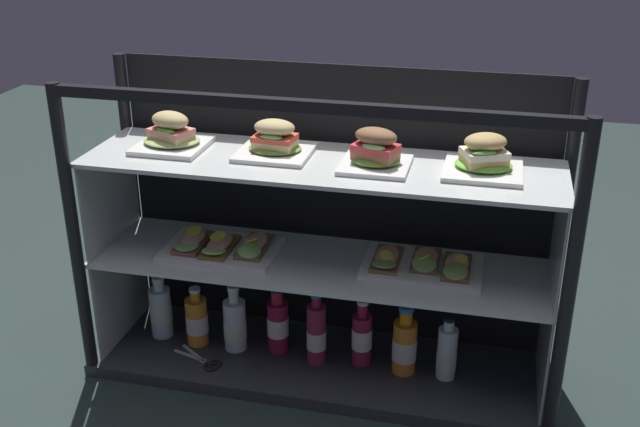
# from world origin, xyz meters

# --- Properties ---
(ground_plane) EXTENTS (6.00, 6.00, 0.02)m
(ground_plane) POSITION_xyz_m (0.00, 0.00, -0.01)
(ground_plane) COLOR #263430
(ground_plane) RESTS_ON ground
(case_base_deck) EXTENTS (1.39, 0.41, 0.04)m
(case_base_deck) POSITION_xyz_m (0.00, 0.00, 0.02)
(case_base_deck) COLOR #303237
(case_base_deck) RESTS_ON ground
(case_frame) EXTENTS (1.39, 0.41, 0.92)m
(case_frame) POSITION_xyz_m (0.00, 0.11, 0.50)
(case_frame) COLOR black
(case_frame) RESTS_ON ground
(riser_lower_tier) EXTENTS (1.32, 0.33, 0.33)m
(riser_lower_tier) POSITION_xyz_m (0.00, 0.00, 0.20)
(riser_lower_tier) COLOR silver
(riser_lower_tier) RESTS_ON case_base_deck
(shelf_lower_glass) EXTENTS (1.33, 0.35, 0.01)m
(shelf_lower_glass) POSITION_xyz_m (0.00, 0.00, 0.37)
(shelf_lower_glass) COLOR silver
(shelf_lower_glass) RESTS_ON riser_lower_tier
(riser_upper_tier) EXTENTS (1.32, 0.33, 0.30)m
(riser_upper_tier) POSITION_xyz_m (0.00, 0.00, 0.53)
(riser_upper_tier) COLOR silver
(riser_upper_tier) RESTS_ON shelf_lower_glass
(shelf_upper_glass) EXTENTS (1.33, 0.35, 0.01)m
(shelf_upper_glass) POSITION_xyz_m (0.00, 0.00, 0.68)
(shelf_upper_glass) COLOR silver
(shelf_upper_glass) RESTS_ON riser_upper_tier
(plated_roll_sandwich_far_right) EXTENTS (0.20, 0.20, 0.11)m
(plated_roll_sandwich_far_right) POSITION_xyz_m (-0.44, 0.01, 0.73)
(plated_roll_sandwich_far_right) COLOR white
(plated_roll_sandwich_far_right) RESTS_ON shelf_upper_glass
(plated_roll_sandwich_near_left_corner) EXTENTS (0.20, 0.20, 0.10)m
(plated_roll_sandwich_near_left_corner) POSITION_xyz_m (-0.14, 0.03, 0.72)
(plated_roll_sandwich_near_left_corner) COLOR white
(plated_roll_sandwich_near_left_corner) RESTS_ON shelf_upper_glass
(plated_roll_sandwich_mid_left) EXTENTS (0.18, 0.18, 0.11)m
(plated_roll_sandwich_mid_left) POSITION_xyz_m (0.16, -0.01, 0.73)
(plated_roll_sandwich_mid_left) COLOR white
(plated_roll_sandwich_mid_left) RESTS_ON shelf_upper_glass
(plated_roll_sandwich_near_right_corner) EXTENTS (0.21, 0.21, 0.11)m
(plated_roll_sandwich_near_right_corner) POSITION_xyz_m (0.44, 0.02, 0.73)
(plated_roll_sandwich_near_right_corner) COLOR white
(plated_roll_sandwich_near_right_corner) RESTS_ON shelf_upper_glass
(open_sandwich_tray_center) EXTENTS (0.34, 0.22, 0.06)m
(open_sandwich_tray_center) POSITION_xyz_m (-0.30, -0.01, 0.40)
(open_sandwich_tray_center) COLOR white
(open_sandwich_tray_center) RESTS_ON shelf_lower_glass
(open_sandwich_tray_left_of_center) EXTENTS (0.34, 0.22, 0.06)m
(open_sandwich_tray_left_of_center) POSITION_xyz_m (0.30, 0.02, 0.40)
(open_sandwich_tray_left_of_center) COLOR white
(open_sandwich_tray_left_of_center) RESTS_ON shelf_lower_glass
(juice_bottle_back_left) EXTENTS (0.07, 0.07, 0.21)m
(juice_bottle_back_left) POSITION_xyz_m (-0.53, 0.02, 0.13)
(juice_bottle_back_left) COLOR white
(juice_bottle_back_left) RESTS_ON case_base_deck
(juice_bottle_back_center) EXTENTS (0.07, 0.07, 0.20)m
(juice_bottle_back_center) POSITION_xyz_m (-0.40, -0.00, 0.12)
(juice_bottle_back_center) COLOR orange
(juice_bottle_back_center) RESTS_ON case_base_deck
(juice_bottle_front_left_end) EXTENTS (0.07, 0.07, 0.22)m
(juice_bottle_front_left_end) POSITION_xyz_m (-0.27, 0.00, 0.12)
(juice_bottle_front_left_end) COLOR white
(juice_bottle_front_left_end) RESTS_ON case_base_deck
(juice_bottle_tucked_behind) EXTENTS (0.07, 0.07, 0.22)m
(juice_bottle_tucked_behind) POSITION_xyz_m (-0.14, 0.02, 0.13)
(juice_bottle_tucked_behind) COLOR maroon
(juice_bottle_tucked_behind) RESTS_ON case_base_deck
(juice_bottle_front_second) EXTENTS (0.06, 0.06, 0.24)m
(juice_bottle_front_second) POSITION_xyz_m (-0.01, -0.01, 0.14)
(juice_bottle_front_second) COLOR #942947
(juice_bottle_front_second) RESTS_ON case_base_deck
(juice_bottle_front_right_end) EXTENTS (0.06, 0.06, 0.22)m
(juice_bottle_front_right_end) POSITION_xyz_m (0.13, 0.01, 0.13)
(juice_bottle_front_right_end) COLOR #942147
(juice_bottle_front_right_end) RESTS_ON case_base_deck
(juice_bottle_back_right) EXTENTS (0.07, 0.07, 0.22)m
(juice_bottle_back_right) POSITION_xyz_m (0.26, -0.00, 0.13)
(juice_bottle_back_right) COLOR orange
(juice_bottle_back_right) RESTS_ON case_base_deck
(juice_bottle_near_post) EXTENTS (0.06, 0.06, 0.20)m
(juice_bottle_near_post) POSITION_xyz_m (0.39, -0.00, 0.12)
(juice_bottle_near_post) COLOR white
(juice_bottle_near_post) RESTS_ON case_base_deck
(kitchen_scissors) EXTENTS (0.18, 0.13, 0.01)m
(kitchen_scissors) POSITION_xyz_m (-0.33, -0.11, 0.04)
(kitchen_scissors) COLOR silver
(kitchen_scissors) RESTS_ON case_base_deck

